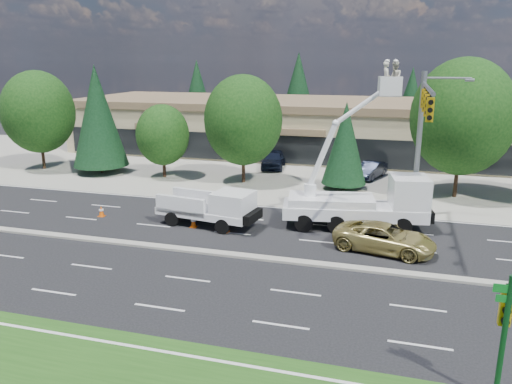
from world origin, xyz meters
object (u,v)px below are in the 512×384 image
(bucket_truck, at_px, (366,195))
(signal_mast, at_px, (422,126))
(utility_pickup, at_px, (212,211))
(street_sign_pole, at_px, (505,325))
(minivan, at_px, (385,238))

(bucket_truck, bearing_deg, signal_mast, 4.76)
(utility_pickup, bearing_deg, street_sign_pole, -34.38)
(signal_mast, height_order, utility_pickup, signal_mast)
(utility_pickup, height_order, bucket_truck, bucket_truck)
(utility_pickup, bearing_deg, bucket_truck, 22.29)
(signal_mast, height_order, minivan, signal_mast)
(signal_mast, distance_m, bucket_truck, 5.02)
(signal_mast, distance_m, utility_pickup, 13.01)
(street_sign_pole, distance_m, utility_pickup, 18.54)
(signal_mast, relative_size, minivan, 1.96)
(street_sign_pole, bearing_deg, signal_mast, 97.27)
(street_sign_pole, height_order, utility_pickup, street_sign_pole)
(utility_pickup, height_order, minivan, utility_pickup)
(utility_pickup, bearing_deg, signal_mast, 22.43)
(utility_pickup, relative_size, minivan, 1.17)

